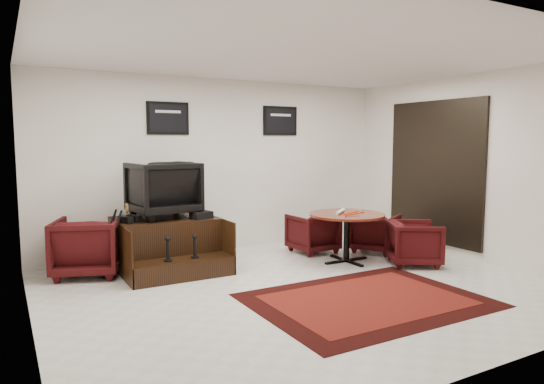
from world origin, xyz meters
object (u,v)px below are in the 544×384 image
at_px(table_chair_back, 313,231).
at_px(table_chair_corner, 414,241).
at_px(shine_podium, 167,245).
at_px(shine_chair, 163,186).
at_px(meeting_table, 347,219).
at_px(table_chair_window, 375,231).
at_px(armchair_side, 88,244).

xyz_separation_m(table_chair_back, table_chair_corner, (0.82, -1.41, 0.01)).
xyz_separation_m(shine_podium, shine_chair, (-0.00, 0.14, 0.83)).
distance_m(shine_chair, table_chair_corner, 3.72).
xyz_separation_m(meeting_table, table_chair_window, (0.83, 0.30, -0.30)).
distance_m(meeting_table, table_chair_corner, 1.02).
relative_size(shine_chair, armchair_side, 1.04).
bearing_deg(shine_chair, table_chair_window, 160.52).
relative_size(shine_podium, armchair_side, 1.66).
relative_size(shine_chair, meeting_table, 0.80).
relative_size(shine_podium, shine_chair, 1.59).
height_order(table_chair_window, table_chair_corner, table_chair_corner).
bearing_deg(armchair_side, table_chair_corner, 177.91).
height_order(shine_chair, meeting_table, shine_chair).
bearing_deg(table_chair_window, shine_podium, 48.37).
xyz_separation_m(armchair_side, table_chair_back, (3.40, -0.34, -0.08)).
xyz_separation_m(table_chair_back, table_chair_window, (0.91, -0.47, -0.00)).
height_order(shine_podium, table_chair_back, shine_podium).
xyz_separation_m(shine_chair, armchair_side, (-1.04, 0.01, -0.73)).
bearing_deg(shine_chair, armchair_side, -6.41).
xyz_separation_m(shine_chair, table_chair_window, (3.28, -0.80, -0.81)).
bearing_deg(table_chair_corner, table_chair_window, 24.14).
xyz_separation_m(shine_podium, armchair_side, (-1.04, 0.16, 0.10)).
relative_size(armchair_side, table_chair_window, 1.25).
bearing_deg(table_chair_corner, shine_chair, 90.93).
distance_m(armchair_side, table_chair_window, 4.39).
relative_size(armchair_side, meeting_table, 0.77).
xyz_separation_m(meeting_table, table_chair_back, (-0.08, 0.78, -0.29)).
relative_size(shine_chair, table_chair_window, 1.30).
relative_size(shine_podium, meeting_table, 1.28).
distance_m(table_chair_back, table_chair_corner, 1.63).
bearing_deg(table_chair_window, table_chair_back, 32.40).
bearing_deg(armchair_side, table_chair_back, -165.31).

